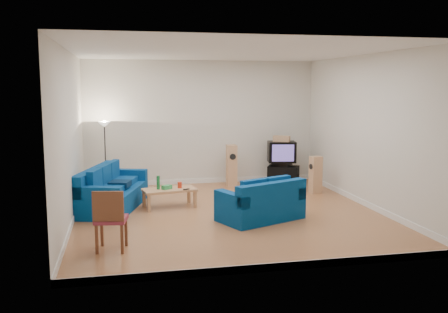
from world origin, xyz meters
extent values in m
cube|color=brown|center=(0.00, 0.00, 0.00)|extent=(6.00, 6.50, 0.01)
cube|color=white|center=(0.00, 0.00, 3.20)|extent=(6.00, 6.50, 0.01)
cube|color=silver|center=(0.00, 3.25, 1.60)|extent=(6.00, 0.01, 3.20)
cube|color=silver|center=(0.00, -3.25, 1.60)|extent=(6.00, 0.01, 3.20)
cube|color=silver|center=(-3.00, 0.00, 1.60)|extent=(0.01, 6.50, 3.20)
cube|color=silver|center=(3.00, 0.00, 1.60)|extent=(0.01, 6.50, 3.20)
cube|color=white|center=(0.00, 3.24, 0.06)|extent=(6.00, 0.02, 0.12)
cube|color=white|center=(0.00, -3.24, 0.06)|extent=(6.00, 0.02, 0.12)
cube|color=white|center=(-2.99, 0.00, 0.06)|extent=(0.02, 6.50, 0.12)
cube|color=white|center=(2.99, 0.00, 0.06)|extent=(0.02, 6.50, 0.12)
cube|color=#022754|center=(-2.27, 0.90, 0.21)|extent=(1.55, 2.39, 0.42)
cube|color=#022754|center=(-2.62, 1.01, 0.64)|extent=(0.85, 2.18, 0.43)
cube|color=#022754|center=(-1.98, 1.85, 0.54)|extent=(0.98, 0.49, 0.24)
cube|color=#022754|center=(-2.55, -0.05, 0.54)|extent=(0.98, 0.49, 0.24)
cube|color=#061E39|center=(-2.12, 0.86, 0.52)|extent=(0.50, 0.50, 0.12)
cube|color=#022754|center=(0.50, -0.60, 0.19)|extent=(1.78, 1.41, 0.39)
cube|color=#022754|center=(0.63, -0.91, 0.58)|extent=(1.51, 0.80, 0.39)
cube|color=#022754|center=(-0.13, -0.87, 0.50)|extent=(0.53, 0.88, 0.22)
cube|color=#022754|center=(1.12, -0.34, 0.50)|extent=(0.53, 0.88, 0.22)
cube|color=#061E39|center=(0.45, -0.48, 0.48)|extent=(0.48, 0.48, 0.11)
cube|color=tan|center=(-1.10, 0.75, 0.37)|extent=(1.17, 0.72, 0.05)
cube|color=tan|center=(-1.56, 0.45, 0.17)|extent=(0.07, 0.07, 0.35)
cube|color=tan|center=(-1.63, 0.89, 0.17)|extent=(0.07, 0.07, 0.35)
cube|color=tan|center=(-0.58, 0.61, 0.17)|extent=(0.07, 0.07, 0.35)
cube|color=tan|center=(-0.65, 1.05, 0.17)|extent=(0.07, 0.07, 0.35)
cylinder|color=#197233|center=(-1.33, 0.74, 0.54)|extent=(0.09, 0.09, 0.29)
cube|color=green|center=(-1.16, 0.72, 0.44)|extent=(0.23, 0.21, 0.08)
cylinder|color=red|center=(-0.88, 0.79, 0.46)|extent=(0.11, 0.11, 0.13)
cube|color=black|center=(-0.77, 0.58, 0.41)|extent=(0.15, 0.12, 0.02)
cube|color=black|center=(2.05, 2.64, 0.24)|extent=(0.90, 0.74, 0.48)
cube|color=black|center=(2.03, 2.70, 0.53)|extent=(0.58, 0.57, 0.10)
cube|color=black|center=(2.01, 2.68, 0.85)|extent=(0.78, 0.63, 0.54)
cube|color=#4B3B83|center=(1.96, 2.42, 0.85)|extent=(0.55, 0.12, 0.43)
cube|color=tan|center=(2.00, 2.66, 1.20)|extent=(0.45, 0.37, 0.15)
cube|color=tan|center=(0.68, 2.70, 0.53)|extent=(0.26, 0.32, 1.06)
cylinder|color=black|center=(0.68, 2.54, 0.78)|extent=(0.16, 0.03, 0.16)
cube|color=tan|center=(2.45, 1.44, 0.44)|extent=(0.30, 0.26, 0.89)
cylinder|color=black|center=(2.32, 1.41, 0.65)|extent=(0.05, 0.13, 0.13)
cylinder|color=black|center=(-2.45, 2.70, 0.01)|extent=(0.22, 0.22, 0.03)
cylinder|color=black|center=(-2.45, 2.70, 0.82)|extent=(0.03, 0.03, 1.59)
cone|color=white|center=(-2.45, 2.70, 1.64)|extent=(0.29, 0.29, 0.13)
cube|color=brown|center=(-2.48, -2.00, 0.23)|extent=(0.05, 0.05, 0.47)
cube|color=brown|center=(-2.42, -1.63, 0.23)|extent=(0.05, 0.05, 0.47)
cube|color=brown|center=(-2.11, -2.07, 0.23)|extent=(0.05, 0.05, 0.47)
cube|color=brown|center=(-2.04, -1.69, 0.23)|extent=(0.05, 0.05, 0.47)
cube|color=maroon|center=(-2.26, -1.85, 0.49)|extent=(0.54, 0.54, 0.06)
cube|color=brown|center=(-2.30, -2.06, 0.74)|extent=(0.47, 0.12, 0.47)
camera|label=1|loc=(-2.09, -9.56, 2.53)|focal=40.00mm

